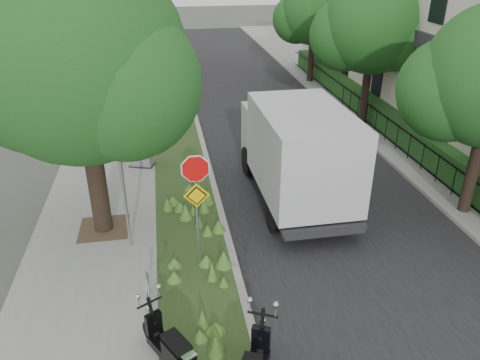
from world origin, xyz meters
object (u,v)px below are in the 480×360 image
(box_truck, at_px, (296,149))
(utility_cabinet, at_px, (141,151))
(scooter_near, at_px, (173,352))
(sign_assembly, at_px, (196,189))

(box_truck, height_order, utility_cabinet, box_truck)
(scooter_near, bearing_deg, sign_assembly, 76.09)
(box_truck, bearing_deg, scooter_near, -123.34)
(sign_assembly, height_order, scooter_near, sign_assembly)
(utility_cabinet, bearing_deg, sign_assembly, -76.57)
(sign_assembly, relative_size, scooter_near, 1.96)
(sign_assembly, bearing_deg, utility_cabinet, 103.43)
(scooter_near, relative_size, utility_cabinet, 1.39)
(utility_cabinet, bearing_deg, box_truck, -34.20)
(scooter_near, bearing_deg, utility_cabinet, 94.43)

